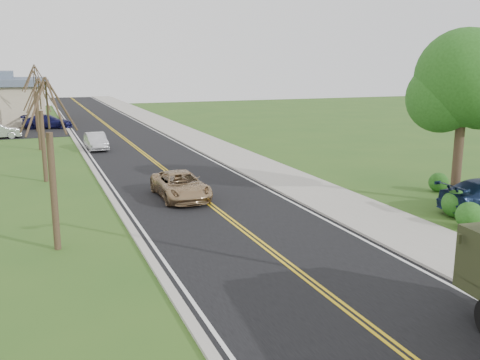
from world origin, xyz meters
TOP-DOWN VIEW (x-y plane):
  - ground at (0.00, 0.00)m, footprint 160.00×160.00m
  - road at (0.00, 40.00)m, footprint 8.00×120.00m
  - curb_right at (4.15, 40.00)m, footprint 0.30×120.00m
  - sidewalk_right at (5.90, 40.00)m, footprint 3.20×120.00m
  - curb_left at (-4.15, 40.00)m, footprint 0.30×120.00m
  - leafy_tree at (11.00, 10.01)m, footprint 4.83×4.50m
  - bare_tree_a at (-7.00, 10.00)m, footprint 1.93×2.26m
  - bare_tree_b at (-7.00, 22.00)m, footprint 1.83×2.14m
  - bare_tree_c at (-7.00, 34.00)m, footprint 2.04×2.39m
  - bare_tree_d at (-7.00, 46.00)m, footprint 1.88×2.20m
  - suv_champagne at (-0.95, 15.53)m, footprint 2.19×4.69m
  - sedan_silver at (-3.00, 32.62)m, footprint 1.50×3.97m
  - lot_car_navy at (-5.97, 48.31)m, footprint 5.13×2.85m

SIDE VIEW (x-z plane):
  - ground at x=0.00m, z-range 0.00..0.00m
  - road at x=0.00m, z-range 0.00..0.01m
  - sidewalk_right at x=5.90m, z-range 0.00..0.10m
  - curb_left at x=-4.15m, z-range 0.00..0.10m
  - curb_right at x=4.15m, z-range 0.00..0.12m
  - sedan_silver at x=-3.00m, z-range 0.00..1.29m
  - suv_champagne at x=-0.95m, z-range 0.00..1.30m
  - lot_car_navy at x=-5.97m, z-range 0.00..1.41m
  - bare_tree_b at x=-7.00m, z-range -0.39..5.34m
  - bare_tree_d at x=-7.00m, z-range -0.40..5.50m
  - bare_tree_a at x=-7.00m, z-range -0.41..5.66m
  - bare_tree_c at x=-7.00m, z-range -0.44..5.99m
  - leafy_tree at x=11.00m, z-range 1.44..9.54m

